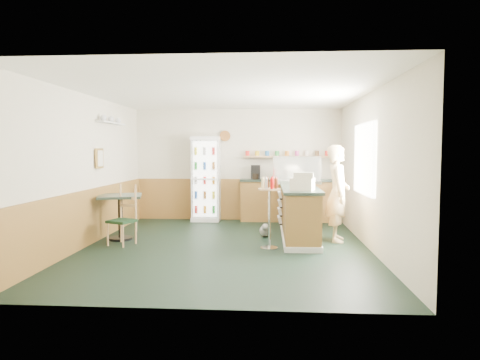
# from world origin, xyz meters

# --- Properties ---
(ground) EXTENTS (6.00, 6.00, 0.00)m
(ground) POSITION_xyz_m (0.00, 0.00, 0.00)
(ground) COLOR black
(ground) RESTS_ON ground
(room_envelope) EXTENTS (5.04, 6.02, 2.72)m
(room_envelope) POSITION_xyz_m (-0.23, 0.73, 1.52)
(room_envelope) COLOR beige
(room_envelope) RESTS_ON ground
(service_counter) EXTENTS (0.68, 3.01, 1.01)m
(service_counter) POSITION_xyz_m (1.35, 1.07, 0.46)
(service_counter) COLOR olive
(service_counter) RESTS_ON ground
(back_counter) EXTENTS (2.24, 0.42, 1.69)m
(back_counter) POSITION_xyz_m (1.19, 2.80, 0.55)
(back_counter) COLOR olive
(back_counter) RESTS_ON ground
(drinks_fridge) EXTENTS (0.67, 0.55, 2.03)m
(drinks_fridge) POSITION_xyz_m (-0.74, 2.74, 1.01)
(drinks_fridge) COLOR white
(drinks_fridge) RESTS_ON ground
(display_case) EXTENTS (0.98, 0.51, 0.56)m
(display_case) POSITION_xyz_m (1.35, 1.55, 1.29)
(display_case) COLOR silver
(display_case) RESTS_ON service_counter
(cash_register) EXTENTS (0.46, 0.48, 0.22)m
(cash_register) POSITION_xyz_m (1.35, -0.01, 1.12)
(cash_register) COLOR #EEE2C5
(cash_register) RESTS_ON service_counter
(shopkeeper) EXTENTS (0.49, 0.64, 1.80)m
(shopkeeper) POSITION_xyz_m (2.05, 0.59, 0.90)
(shopkeeper) COLOR tan
(shopkeeper) RESTS_ON ground
(condiment_stand) EXTENTS (0.39, 0.39, 1.22)m
(condiment_stand) POSITION_xyz_m (0.78, -0.10, 0.82)
(condiment_stand) COLOR silver
(condiment_stand) RESTS_ON ground
(newspaper_rack) EXTENTS (0.09, 0.41, 0.66)m
(newspaper_rack) POSITION_xyz_m (0.99, 1.10, 0.56)
(newspaper_rack) COLOR black
(newspaper_rack) RESTS_ON ground
(cafe_table) EXTENTS (0.95, 0.95, 0.86)m
(cafe_table) POSITION_xyz_m (-2.05, 0.46, 0.60)
(cafe_table) COLOR black
(cafe_table) RESTS_ON ground
(cafe_chair) EXTENTS (0.52, 0.53, 1.08)m
(cafe_chair) POSITION_xyz_m (-1.87, 0.10, 0.57)
(cafe_chair) COLOR black
(cafe_chair) RESTS_ON ground
(dog_doorstop) EXTENTS (0.23, 0.30, 0.28)m
(dog_doorstop) POSITION_xyz_m (0.70, 0.91, 0.13)
(dog_doorstop) COLOR gray
(dog_doorstop) RESTS_ON ground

